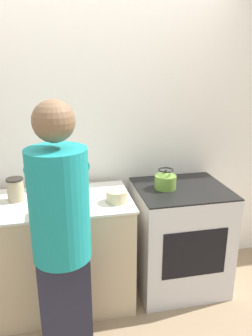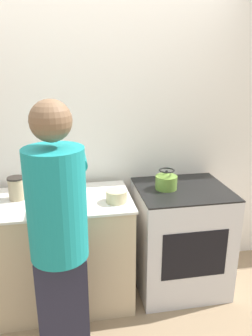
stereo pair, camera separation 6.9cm
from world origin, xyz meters
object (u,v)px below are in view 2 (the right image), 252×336
Objects in this scene: person at (59,233)px; bowl_prep at (116,196)px; knife at (50,199)px; oven at (180,238)px; canister_jar at (17,188)px; cutting_board at (55,201)px; kettle at (166,181)px.

bowl_prep is (0.41, 0.46, 0.01)m from person.
knife is at bearing 97.34° from person.
canister_jar is (-1.29, 0.05, 0.53)m from oven.
oven is at bearing 3.78° from cutting_board.
knife is at bearing 170.00° from bowl_prep.
bowl_prep reaches higher than cutting_board.
bowl_prep is at bearing -166.32° from oven.
bowl_prep reaches higher than knife.
kettle is at bearing 36.13° from person.
canister_jar is at bearing 177.96° from oven.
bowl_prep is (0.48, -0.09, 0.02)m from knife.
person is 0.62m from bowl_prep.
person is at bearing -131.98° from bowl_prep.
person is 1.04m from kettle.
knife is at bearing -175.63° from kettle.
oven is 5.23× the size of canister_jar.
cutting_board is 0.45m from bowl_prep.
bowl_prep is at bearing -160.10° from kettle.
cutting_board is at bearing -174.51° from kettle.
cutting_board is 0.04m from knife.
cutting_board is at bearing 170.98° from bowl_prep.
canister_jar reaches higher than knife.
kettle is 1.13× the size of bowl_prep.
cutting_board is (-1.01, -0.07, 0.45)m from oven.
cutting_board reaches higher than oven.
canister_jar is (-0.28, 0.11, 0.08)m from cutting_board.
kettle is 0.46m from bowl_prep.
person is 5.61× the size of cutting_board.
bowl_prep is (0.45, -0.07, 0.04)m from cutting_board.
cutting_board is 1.75× the size of canister_jar.
kettle reaches higher than canister_jar.
person reaches higher than knife.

